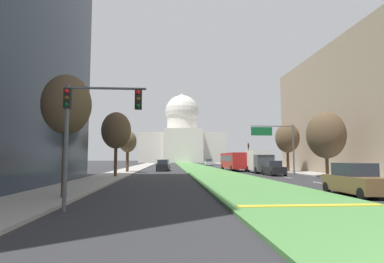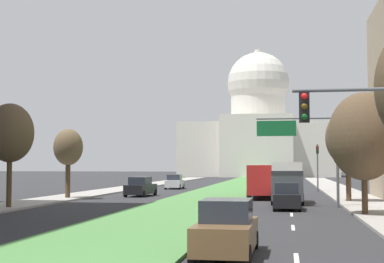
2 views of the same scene
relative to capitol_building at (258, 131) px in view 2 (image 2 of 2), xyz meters
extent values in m
plane|color=#2B2B2D|center=(0.00, -68.59, -11.38)|extent=(305.00, 305.00, 0.00)
cube|color=#4C8442|center=(0.00, -75.53, -11.31)|extent=(6.94, 124.77, 0.14)
cube|color=silver|center=(7.05, -125.39, -11.38)|extent=(0.16, 2.40, 0.01)
cube|color=silver|center=(7.05, -116.15, -11.38)|extent=(0.16, 2.40, 0.01)
cube|color=silver|center=(7.05, -108.98, -11.38)|extent=(0.16, 2.40, 0.01)
cube|color=silver|center=(7.05, -98.00, -11.38)|extent=(0.16, 2.40, 0.01)
cube|color=silver|center=(7.05, -86.83, -11.38)|extent=(0.16, 2.40, 0.01)
cube|color=silver|center=(7.05, -77.10, -11.38)|extent=(0.16, 2.40, 0.01)
cube|color=silver|center=(7.05, -63.81, -11.38)|extent=(0.16, 2.40, 0.01)
cube|color=#9E9991|center=(-12.63, -82.46, -11.31)|extent=(4.00, 124.77, 0.15)
cube|color=#9E9991|center=(12.63, -82.46, -11.31)|extent=(4.00, 124.77, 0.15)
cube|color=silver|center=(0.00, 0.72, -4.78)|extent=(38.16, 20.64, 13.21)
cube|color=silver|center=(0.00, -11.59, -4.12)|extent=(16.79, 4.00, 14.53)
cylinder|color=silver|center=(0.00, 0.72, 5.59)|extent=(13.79, 13.79, 7.52)
sphere|color=silver|center=(0.00, 0.72, 12.07)|extent=(15.57, 15.57, 15.57)
cylinder|color=silver|center=(0.00, 0.72, 19.07)|extent=(1.80, 1.80, 3.00)
cylinder|color=#515456|center=(8.53, -128.46, -6.33)|extent=(3.20, 0.10, 0.10)
cube|color=black|center=(7.25, -128.46, -6.78)|extent=(0.28, 0.24, 0.84)
sphere|color=red|center=(7.25, -128.60, -6.50)|extent=(0.18, 0.18, 0.18)
sphere|color=#4C380F|center=(7.25, -128.60, -6.78)|extent=(0.18, 0.18, 0.18)
sphere|color=#0F4219|center=(7.25, -128.60, -7.06)|extent=(0.18, 0.18, 0.18)
cylinder|color=#515456|center=(10.13, -80.42, -8.78)|extent=(0.16, 0.16, 5.20)
cube|color=black|center=(10.13, -80.42, -6.78)|extent=(0.28, 0.24, 0.84)
sphere|color=red|center=(10.13, -80.56, -6.50)|extent=(0.18, 0.18, 0.18)
sphere|color=#4C380F|center=(10.13, -80.56, -6.78)|extent=(0.18, 0.18, 0.18)
sphere|color=#0F4219|center=(10.13, -80.56, -7.06)|extent=(0.18, 0.18, 0.18)
cylinder|color=#515456|center=(10.33, -102.78, -8.13)|extent=(0.20, 0.20, 6.50)
cylinder|color=#515456|center=(7.50, -102.78, -5.08)|extent=(5.66, 0.12, 0.12)
cube|color=#146033|center=(6.08, -102.83, -5.78)|extent=(2.80, 0.08, 1.10)
cylinder|color=#4C3823|center=(-11.77, -107.86, -9.30)|extent=(0.35, 0.35, 4.17)
ellipsoid|color=brown|center=(-11.77, -107.86, -6.21)|extent=(3.22, 3.22, 4.02)
cylinder|color=#4C3823|center=(11.26, -109.54, -9.69)|extent=(0.35, 0.35, 3.38)
ellipsoid|color=brown|center=(11.26, -109.54, -6.70)|extent=(4.14, 4.14, 5.18)
cylinder|color=#4C3823|center=(-11.97, -96.76, -9.51)|extent=(0.42, 0.42, 3.73)
ellipsoid|color=brown|center=(-11.97, -96.76, -6.85)|extent=(2.55, 2.55, 3.18)
cylinder|color=#4C3823|center=(11.60, -97.52, -9.38)|extent=(0.40, 0.40, 4.01)
ellipsoid|color=brown|center=(11.60, -97.52, -6.27)|extent=(3.52, 3.52, 4.39)
cube|color=brown|center=(4.76, -125.12, -10.71)|extent=(1.88, 4.53, 0.90)
cube|color=#282D38|center=(4.76, -124.93, -9.89)|extent=(1.63, 2.18, 0.74)
cylinder|color=black|center=(5.57, -126.93, -11.06)|extent=(0.23, 0.64, 0.64)
cylinder|color=black|center=(3.90, -126.91, -11.06)|extent=(0.23, 0.64, 0.64)
cylinder|color=black|center=(5.61, -123.32, -11.06)|extent=(0.23, 0.64, 0.64)
cylinder|color=black|center=(3.94, -123.30, -11.06)|extent=(0.23, 0.64, 0.64)
cube|color=black|center=(6.75, -105.22, -10.73)|extent=(1.82, 4.14, 0.86)
cube|color=#282D38|center=(6.75, -105.06, -9.94)|extent=(1.58, 2.00, 0.71)
cylinder|color=black|center=(7.58, -106.82, -11.06)|extent=(0.23, 0.64, 0.64)
cylinder|color=black|center=(5.98, -106.84, -11.06)|extent=(0.23, 0.64, 0.64)
cylinder|color=black|center=(7.52, -103.60, -11.06)|extent=(0.23, 0.64, 0.64)
cylinder|color=black|center=(5.93, -103.63, -11.06)|extent=(0.23, 0.64, 0.64)
cube|color=black|center=(-6.91, -91.08, -10.72)|extent=(2.16, 4.80, 0.89)
cube|color=#282D38|center=(-6.92, -91.27, -9.91)|extent=(1.78, 2.35, 0.72)
cylinder|color=black|center=(-7.63, -89.13, -11.06)|extent=(0.26, 0.65, 0.64)
cylinder|color=black|center=(-5.93, -89.24, -11.06)|extent=(0.26, 0.65, 0.64)
cylinder|color=black|center=(-7.88, -92.92, -11.06)|extent=(0.26, 0.65, 0.64)
cylinder|color=black|center=(-6.18, -93.03, -11.06)|extent=(0.26, 0.65, 0.64)
cube|color=silver|center=(-6.84, -74.58, -10.73)|extent=(2.06, 4.63, 0.85)
cube|color=#282D38|center=(-6.83, -74.76, -9.96)|extent=(1.72, 2.26, 0.70)
cylinder|color=black|center=(-7.76, -72.80, -11.06)|extent=(0.25, 0.65, 0.64)
cylinder|color=black|center=(-6.10, -72.72, -11.06)|extent=(0.25, 0.65, 0.64)
cylinder|color=black|center=(-7.58, -76.44, -11.06)|extent=(0.25, 0.65, 0.64)
cylinder|color=black|center=(-5.91, -76.35, -11.06)|extent=(0.25, 0.65, 0.64)
cube|color=#BCBCC1|center=(4.82, -57.57, -10.73)|extent=(1.99, 4.24, 0.86)
cube|color=#282D38|center=(4.81, -57.41, -9.94)|extent=(1.67, 2.07, 0.71)
cylinder|color=black|center=(5.71, -59.16, -11.06)|extent=(0.25, 0.65, 0.64)
cylinder|color=black|center=(4.10, -59.24, -11.06)|extent=(0.25, 0.65, 0.64)
cylinder|color=black|center=(5.55, -55.91, -11.06)|extent=(0.25, 0.65, 0.64)
cylinder|color=black|center=(3.93, -55.99, -11.06)|extent=(0.25, 0.65, 0.64)
cube|color=#4C5156|center=(6.81, -101.21, -9.93)|extent=(2.30, 2.00, 2.20)
cube|color=silver|center=(6.81, -98.01, -9.58)|extent=(2.30, 4.40, 2.80)
cylinder|color=black|center=(7.86, -101.21, -10.93)|extent=(0.30, 0.90, 0.90)
cylinder|color=black|center=(5.76, -101.21, -10.93)|extent=(0.30, 0.90, 0.90)
cylinder|color=black|center=(7.86, -96.91, -10.93)|extent=(0.30, 0.90, 0.90)
cylinder|color=black|center=(5.76, -96.91, -10.93)|extent=(0.30, 0.90, 0.90)
cube|color=#B21E1E|center=(4.76, -91.16, -9.68)|extent=(2.50, 11.00, 2.50)
cube|color=#232833|center=(4.76, -91.16, -9.33)|extent=(2.52, 10.12, 0.90)
cylinder|color=black|center=(5.91, -95.46, -10.88)|extent=(0.32, 1.00, 1.00)
cylinder|color=black|center=(3.61, -95.46, -10.88)|extent=(0.32, 1.00, 1.00)
cylinder|color=black|center=(5.91, -87.26, -10.88)|extent=(0.32, 1.00, 1.00)
cylinder|color=black|center=(3.61, -87.26, -10.88)|extent=(0.32, 1.00, 1.00)
camera|label=1|loc=(-5.96, -142.26, -9.20)|focal=28.96mm
camera|label=2|loc=(6.74, -144.33, -8.33)|focal=53.79mm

